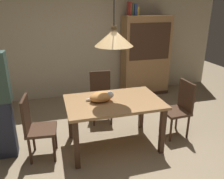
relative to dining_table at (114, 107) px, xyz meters
name	(u,v)px	position (x,y,z in m)	size (l,w,h in m)	color
ground	(124,157)	(0.05, -0.36, -0.65)	(10.00, 10.00, 0.00)	#998466
back_wall	(88,34)	(0.05, 2.29, 0.80)	(6.40, 0.10, 2.90)	beige
dining_table	(114,107)	(0.00, 0.00, 0.00)	(1.40, 0.90, 0.75)	#A87A4C
chair_far_back	(101,94)	(0.01, 0.88, -0.14)	(0.44, 0.44, 0.93)	#472D1E
chair_right_side	(180,106)	(1.13, 0.00, -0.14)	(0.42, 0.42, 0.93)	#472D1E
chair_left_side	(35,125)	(-1.13, 0.01, -0.14)	(0.44, 0.44, 0.93)	#472D1E
cat_sleeping	(102,97)	(-0.17, 0.02, 0.18)	(0.39, 0.26, 0.16)	#E59951
pendant_lamp	(114,38)	(0.00, 0.00, 1.01)	(0.52, 0.52, 1.30)	#E5B775
hutch_bookcase	(145,58)	(1.36, 1.96, 0.24)	(1.12, 0.45, 1.85)	#A87A4C
book_red_tall	(129,9)	(0.93, 1.96, 1.34)	(0.04, 0.22, 0.28)	#B73833
book_green_slim	(132,9)	(0.97, 1.96, 1.33)	(0.03, 0.20, 0.26)	#427A4C
book_blue_wide	(134,10)	(1.03, 1.96, 1.32)	(0.06, 0.24, 0.24)	#384C93
book_yellow_short	(137,11)	(1.10, 1.96, 1.29)	(0.04, 0.20, 0.18)	gold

